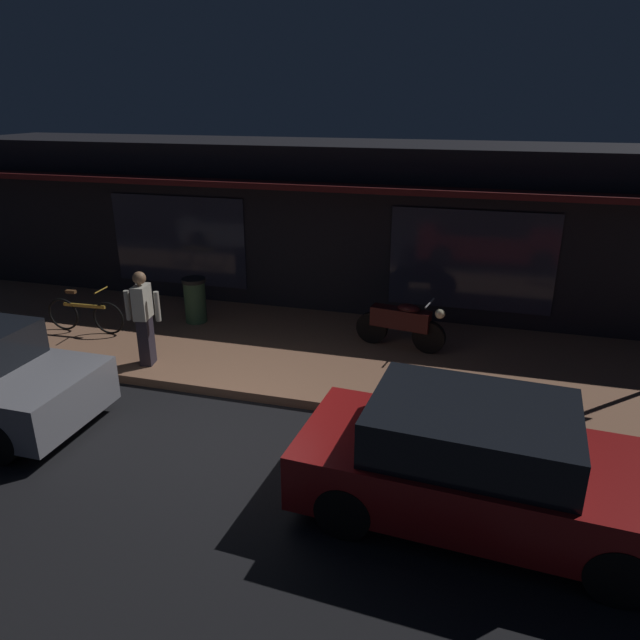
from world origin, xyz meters
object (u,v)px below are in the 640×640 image
Objects in this scene: motorcycle at (402,323)px; parked_car_across at (478,464)px; bicycle_parked at (85,315)px; person_photographer at (144,316)px; trash_bin at (195,300)px.

parked_car_across reaches higher than motorcycle.
motorcycle is 1.02× the size of bicycle_parked.
trash_bin is at bearing 93.89° from person_photographer.
bicycle_parked is 0.99× the size of person_photographer.
person_photographer is 6.11m from parked_car_across.
parked_car_across reaches higher than bicycle_parked.
motorcycle is at bearing 24.45° from person_photographer.
motorcycle is 0.40× the size of parked_car_across.
parked_car_across reaches higher than trash_bin.
person_photographer reaches higher than parked_car_across.
motorcycle is at bearing 8.37° from bicycle_parked.
parked_car_across is (1.46, -4.28, 0.06)m from motorcycle.
person_photographer is at bearing 156.96° from parked_car_across.
bicycle_parked is 2.14m from trash_bin.
person_photographer is 2.15m from trash_bin.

